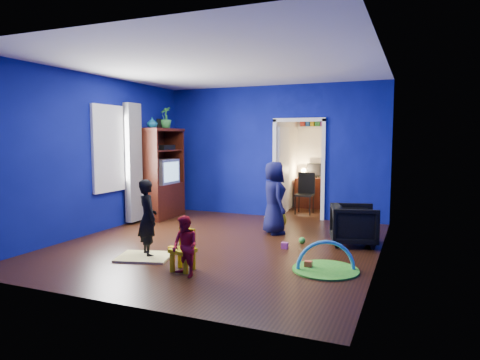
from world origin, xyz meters
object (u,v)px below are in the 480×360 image
at_px(kid_chair, 183,252).
at_px(child_navy, 274,198).
at_px(hopper_ball, 275,219).
at_px(armchair, 354,225).
at_px(vase, 152,123).
at_px(play_mat, 325,270).
at_px(tv_armoire, 161,173).
at_px(study_desk, 314,193).
at_px(toddler_red, 185,246).
at_px(crt_tv, 162,171).
at_px(child_black, 148,218).
at_px(folding_chair, 304,194).

bearing_deg(kid_chair, child_navy, 95.12).
bearing_deg(hopper_ball, child_navy, -78.69).
distance_m(armchair, vase, 4.65).
relative_size(child_navy, play_mat, 1.51).
bearing_deg(play_mat, tv_armoire, 149.41).
distance_m(vase, hopper_ball, 3.32).
height_order(armchair, study_desk, study_desk).
height_order(hopper_ball, study_desk, study_desk).
height_order(toddler_red, vase, vase).
relative_size(vase, tv_armoire, 0.12).
height_order(child_navy, vase, vase).
distance_m(toddler_red, study_desk, 5.95).
bearing_deg(crt_tv, child_black, -61.35).
height_order(toddler_red, hopper_ball, toddler_red).
xyz_separation_m(kid_chair, study_desk, (0.45, 5.74, 0.12)).
bearing_deg(vase, armchair, -7.64).
bearing_deg(folding_chair, kid_chair, -95.42).
bearing_deg(crt_tv, armchair, -11.66).
bearing_deg(vase, play_mat, -27.40).
height_order(vase, study_desk, vase).
distance_m(toddler_red, kid_chair, 0.29).
relative_size(child_navy, folding_chair, 1.44).
bearing_deg(kid_chair, child_black, 168.40).
relative_size(toddler_red, crt_tv, 1.11).
height_order(child_black, tv_armoire, tv_armoire).
bearing_deg(hopper_ball, vase, 179.12).
xyz_separation_m(child_navy, study_desk, (0.02, 3.18, -0.29)).
bearing_deg(kid_chair, toddler_red, -38.42).
bearing_deg(folding_chair, play_mat, -72.24).
height_order(tv_armoire, crt_tv, tv_armoire).
xyz_separation_m(child_black, study_desk, (1.28, 5.33, -0.20)).
bearing_deg(child_black, armchair, -107.46).
bearing_deg(folding_chair, child_black, -106.33).
bearing_deg(kid_chair, armchair, 64.86).
xyz_separation_m(hopper_ball, folding_chair, (0.07, 1.97, 0.25)).
bearing_deg(child_navy, tv_armoire, 41.38).
bearing_deg(tv_armoire, hopper_ball, -7.10).
relative_size(crt_tv, kid_chair, 1.40).
bearing_deg(hopper_ball, toddler_red, -94.42).
distance_m(play_mat, folding_chair, 4.29).
distance_m(armchair, folding_chair, 2.89).
distance_m(tv_armoire, play_mat, 4.88).
xyz_separation_m(armchair, vase, (-4.27, 0.57, 1.74)).
height_order(vase, crt_tv, vase).
relative_size(child_navy, hopper_ball, 3.10).
height_order(armchair, hopper_ball, armchair).
height_order(study_desk, folding_chair, folding_chair).
relative_size(child_navy, kid_chair, 2.66).
bearing_deg(child_black, kid_chair, -168.21).
bearing_deg(hopper_ball, child_black, -116.71).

